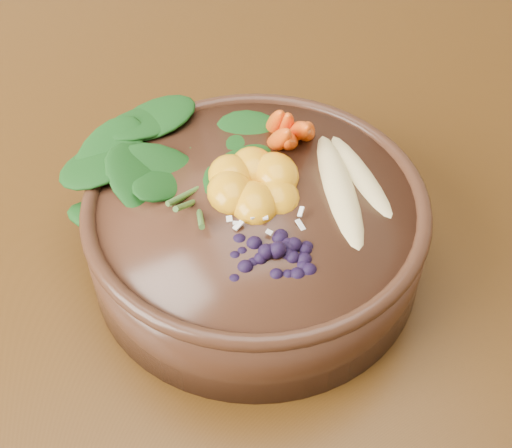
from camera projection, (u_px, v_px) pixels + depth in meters
The scene contains 8 objects.
dining_table at pixel (235, 202), 0.78m from camera, with size 1.60×0.90×0.75m.
stoneware_bowl at pixel (256, 232), 0.57m from camera, with size 0.27×0.27×0.07m, color #3F2417.
kale_heap at pixel (189, 143), 0.56m from camera, with size 0.18×0.16×0.04m, color #124711, non-canonical shape.
carrot_cluster at pixel (293, 98), 0.58m from camera, with size 0.06×0.06×0.07m, color #F15213, non-canonical shape.
banana_halves at pixel (352, 170), 0.55m from camera, with size 0.06×0.15×0.03m.
mandarin_cluster at pixel (253, 172), 0.55m from camera, with size 0.08×0.09×0.03m, color orange, non-canonical shape.
blueberry_pile at pixel (278, 236), 0.50m from camera, with size 0.12×0.09×0.04m, color black, non-canonical shape.
coconut_flakes at pixel (264, 214), 0.53m from camera, with size 0.09×0.06×0.01m, color white, non-canonical shape.
Camera 1 is at (-0.12, -0.54, 1.21)m, focal length 50.00 mm.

